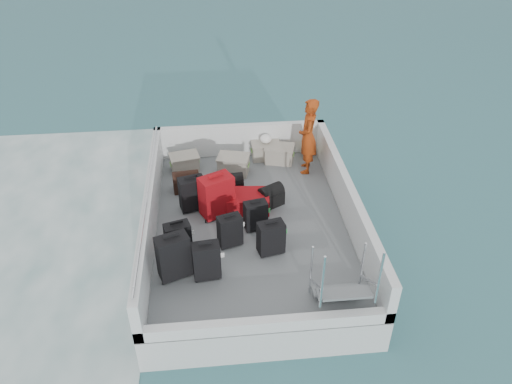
% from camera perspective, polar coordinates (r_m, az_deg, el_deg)
% --- Properties ---
extents(ground, '(160.00, 160.00, 0.00)m').
position_cam_1_polar(ground, '(9.31, -0.61, -6.44)').
color(ground, '#174452').
rests_on(ground, ground).
extents(ferry_hull, '(3.60, 5.00, 0.60)m').
position_cam_1_polar(ferry_hull, '(9.11, -0.62, -5.01)').
color(ferry_hull, silver).
rests_on(ferry_hull, ground).
extents(deck, '(3.30, 4.70, 0.02)m').
position_cam_1_polar(deck, '(8.92, -0.63, -3.48)').
color(deck, slate).
rests_on(deck, ferry_hull).
extents(deck_fittings, '(3.60, 5.00, 0.90)m').
position_cam_1_polar(deck_fittings, '(8.46, 1.89, -2.63)').
color(deck_fittings, silver).
rests_on(deck_fittings, deck).
extents(suitcase_0, '(0.56, 0.43, 0.76)m').
position_cam_1_polar(suitcase_0, '(7.73, -9.39, -7.36)').
color(suitcase_0, black).
rests_on(suitcase_0, deck).
extents(suitcase_1, '(0.46, 0.34, 0.61)m').
position_cam_1_polar(suitcase_1, '(8.14, -8.87, -5.43)').
color(suitcase_1, black).
rests_on(suitcase_1, deck).
extents(suitcase_2, '(0.51, 0.38, 0.66)m').
position_cam_1_polar(suitcase_2, '(9.11, -7.30, -0.24)').
color(suitcase_2, black).
rests_on(suitcase_2, deck).
extents(suitcase_3, '(0.44, 0.29, 0.64)m').
position_cam_1_polar(suitcase_3, '(7.69, -5.67, -7.87)').
color(suitcase_3, black).
rests_on(suitcase_3, deck).
extents(suitcase_4, '(0.44, 0.34, 0.58)m').
position_cam_1_polar(suitcase_4, '(8.26, -3.00, -4.49)').
color(suitcase_4, black).
rests_on(suitcase_4, deck).
extents(suitcase_5, '(0.67, 0.56, 0.79)m').
position_cam_1_polar(suitcase_5, '(8.89, -4.52, -0.48)').
color(suitcase_5, '#980B0D').
rests_on(suitcase_5, deck).
extents(suitcase_6, '(0.47, 0.34, 0.59)m').
position_cam_1_polar(suitcase_6, '(8.10, 1.72, -5.30)').
color(suitcase_6, black).
rests_on(suitcase_6, deck).
extents(suitcase_7, '(0.43, 0.30, 0.55)m').
position_cam_1_polar(suitcase_7, '(8.60, -0.05, -2.74)').
color(suitcase_7, black).
rests_on(suitcase_7, deck).
extents(suitcase_8, '(0.85, 0.60, 0.32)m').
position_cam_1_polar(suitcase_8, '(9.14, -1.06, -1.07)').
color(suitcase_8, '#980B0D').
rests_on(suitcase_8, deck).
extents(duffel_0, '(0.53, 0.35, 0.32)m').
position_cam_1_polar(duffel_0, '(9.74, -7.98, 1.03)').
color(duffel_0, black).
rests_on(duffel_0, deck).
extents(duffel_1, '(0.53, 0.34, 0.32)m').
position_cam_1_polar(duffel_1, '(9.58, -3.02, 0.75)').
color(duffel_1, black).
rests_on(duffel_1, deck).
extents(duffel_2, '(0.52, 0.47, 0.32)m').
position_cam_1_polar(duffel_2, '(9.25, 1.72, -0.60)').
color(duffel_2, black).
rests_on(duffel_2, deck).
extents(crate_0, '(0.61, 0.48, 0.33)m').
position_cam_1_polar(crate_0, '(10.35, -8.14, 3.25)').
color(crate_0, '#A1998C').
rests_on(crate_0, deck).
extents(crate_1, '(0.68, 0.54, 0.36)m').
position_cam_1_polar(crate_1, '(10.17, -2.59, 3.08)').
color(crate_1, '#A1998C').
rests_on(crate_1, deck).
extents(crate_2, '(0.58, 0.40, 0.34)m').
position_cam_1_polar(crate_2, '(10.68, 1.10, 4.72)').
color(crate_2, '#A1998C').
rests_on(crate_2, deck).
extents(crate_3, '(0.65, 0.52, 0.34)m').
position_cam_1_polar(crate_3, '(10.56, 2.67, 4.31)').
color(crate_3, '#A1998C').
rests_on(crate_3, deck).
extents(yellow_bag, '(0.28, 0.26, 0.22)m').
position_cam_1_polar(yellow_bag, '(10.85, 5.98, 4.66)').
color(yellow_bag, gold).
rests_on(yellow_bag, deck).
extents(white_bag, '(0.24, 0.24, 0.18)m').
position_cam_1_polar(white_bag, '(10.55, 1.11, 5.95)').
color(white_bag, white).
rests_on(white_bag, crate_2).
extents(passenger, '(0.47, 0.64, 1.57)m').
position_cam_1_polar(passenger, '(10.00, 5.97, 6.35)').
color(passenger, '#DD4B14').
rests_on(passenger, deck).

